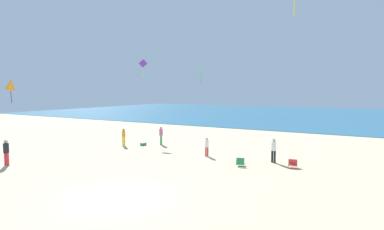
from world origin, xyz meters
TOP-DOWN VIEW (x-y plane):
  - ground_plane at (0.00, 10.00)m, footprint 120.00×120.00m
  - ocean_water at (0.00, 56.37)m, footprint 120.00×60.00m
  - beach_chair_far_right at (5.98, 9.49)m, footprint 0.61×0.63m
  - beach_chair_near_camera at (2.97, 8.17)m, footprint 0.62×0.70m
  - cooler_box at (-7.28, 11.11)m, footprint 0.32×0.58m
  - person_0 at (-8.58, 10.00)m, footprint 0.38×0.38m
  - person_2 at (-6.06, 12.16)m, footprint 0.42×0.42m
  - person_3 at (-10.46, 0.96)m, footprint 0.42×0.42m
  - person_4 at (4.57, 10.29)m, footprint 0.40×0.40m
  - person_5 at (-0.28, 9.85)m, footprint 0.39×0.39m
  - kite_orange at (-9.88, 1.13)m, footprint 0.91×0.74m
  - kite_green at (-12.18, 31.80)m, footprint 0.76×0.58m
  - kite_purple at (-9.98, 14.64)m, footprint 0.88×0.41m

SIDE VIEW (x-z plane):
  - ground_plane at x=0.00m, z-range 0.00..0.00m
  - ocean_water at x=0.00m, z-range 0.00..0.05m
  - cooler_box at x=-7.28m, z-range 0.00..0.27m
  - beach_chair_far_right at x=5.98m, z-range -0.01..0.53m
  - beach_chair_near_camera at x=2.97m, z-range -0.02..0.55m
  - person_5 at x=-0.28m, z-range 0.11..1.51m
  - person_0 at x=-8.58m, z-range 0.12..1.69m
  - person_2 at x=-6.06m, z-range 0.13..1.79m
  - person_4 at x=4.57m, z-range 0.13..1.79m
  - person_3 at x=-10.46m, z-range 0.13..1.84m
  - kite_orange at x=-9.88m, z-range 4.49..6.11m
  - kite_green at x=-12.18m, z-range 6.62..8.36m
  - kite_purple at x=-9.98m, z-range 6.79..8.58m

